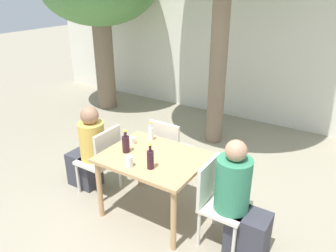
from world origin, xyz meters
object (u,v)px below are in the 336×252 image
at_px(dining_table_front, 154,164).
at_px(drinking_glass_1, 133,141).
at_px(drinking_glass_0, 129,161).
at_px(wine_bottle_1, 150,159).
at_px(patio_chair_2, 169,147).
at_px(person_seated_0, 88,152).
at_px(patio_chair_0, 102,157).
at_px(patio_chair_1, 217,198).
at_px(person_seated_1, 240,204).
at_px(water_bottle_0, 151,133).
at_px(wine_bottle_2, 126,144).

xyz_separation_m(dining_table_front, drinking_glass_1, (-0.38, 0.12, 0.14)).
bearing_deg(drinking_glass_0, wine_bottle_1, 23.57).
bearing_deg(patio_chair_2, drinking_glass_0, 97.74).
bearing_deg(person_seated_0, patio_chair_0, 90.00).
height_order(patio_chair_0, patio_chair_1, same).
xyz_separation_m(patio_chair_1, person_seated_1, (0.23, -0.00, 0.03)).
height_order(water_bottle_0, wine_bottle_2, wine_bottle_2).
height_order(person_seated_1, water_bottle_0, person_seated_1).
distance_m(patio_chair_1, person_seated_0, 1.81).
relative_size(dining_table_front, water_bottle_0, 4.72).
xyz_separation_m(dining_table_front, person_seated_0, (-1.03, -0.00, -0.15)).
bearing_deg(dining_table_front, wine_bottle_2, -165.05).
xyz_separation_m(patio_chair_2, wine_bottle_2, (-0.09, -0.75, 0.35)).
bearing_deg(patio_chair_0, patio_chair_2, 139.84).
distance_m(dining_table_front, person_seated_0, 1.04).
distance_m(patio_chair_1, person_seated_1, 0.24).
distance_m(person_seated_1, water_bottle_0, 1.35).
bearing_deg(person_seated_0, wine_bottle_2, 83.25).
bearing_deg(drinking_glass_0, patio_chair_2, 97.74).
distance_m(patio_chair_1, drinking_glass_1, 1.20).
height_order(person_seated_0, wine_bottle_1, person_seated_0).
bearing_deg(person_seated_1, patio_chair_1, 90.00).
distance_m(patio_chair_2, drinking_glass_1, 0.65).
height_order(patio_chair_1, person_seated_0, person_seated_0).
xyz_separation_m(person_seated_0, drinking_glass_0, (0.94, -0.32, 0.31)).
distance_m(patio_chair_0, wine_bottle_2, 0.60).
height_order(patio_chair_1, person_seated_1, person_seated_1).
distance_m(patio_chair_0, water_bottle_0, 0.71).
distance_m(water_bottle_0, wine_bottle_2, 0.40).
distance_m(patio_chair_0, drinking_glass_1, 0.52).
xyz_separation_m(wine_bottle_1, drinking_glass_0, (-0.21, -0.09, -0.05)).
xyz_separation_m(water_bottle_0, drinking_glass_1, (-0.12, -0.20, -0.05)).
bearing_deg(water_bottle_0, person_seated_1, -13.75).
distance_m(wine_bottle_2, drinking_glass_0, 0.33).
bearing_deg(drinking_glass_0, patio_chair_0, 155.61).
height_order(dining_table_front, person_seated_1, person_seated_1).
bearing_deg(patio_chair_1, water_bottle_0, 73.32).
height_order(patio_chair_0, wine_bottle_2, wine_bottle_2).
bearing_deg(wine_bottle_2, patio_chair_0, 169.86).
height_order(person_seated_0, water_bottle_0, person_seated_0).
distance_m(patio_chair_1, drinking_glass_0, 0.98).
xyz_separation_m(patio_chair_1, drinking_glass_0, (-0.87, -0.32, 0.31)).
xyz_separation_m(patio_chair_0, wine_bottle_1, (0.91, -0.23, 0.36)).
xyz_separation_m(drinking_glass_0, drinking_glass_1, (-0.29, 0.43, -0.02)).
xyz_separation_m(patio_chair_1, wine_bottle_1, (-0.67, -0.23, 0.36)).
xyz_separation_m(person_seated_1, wine_bottle_1, (-0.90, -0.23, 0.33)).
xyz_separation_m(person_seated_0, wine_bottle_2, (0.71, -0.08, 0.35)).
height_order(person_seated_0, drinking_glass_0, person_seated_0).
height_order(dining_table_front, person_seated_0, person_seated_0).
relative_size(patio_chair_2, water_bottle_0, 3.87).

